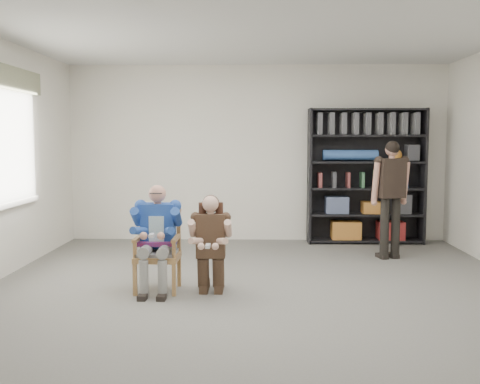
# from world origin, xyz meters

# --- Properties ---
(room_shell) EXTENTS (6.00, 7.00, 2.80)m
(room_shell) POSITION_xyz_m (0.00, 0.00, 1.40)
(room_shell) COLOR white
(room_shell) RESTS_ON ground
(floor) EXTENTS (6.00, 7.00, 0.01)m
(floor) POSITION_xyz_m (0.00, 0.00, 0.00)
(floor) COLOR slate
(floor) RESTS_ON ground
(window_left) EXTENTS (0.16, 2.00, 1.75)m
(window_left) POSITION_xyz_m (-2.95, 1.00, 1.63)
(window_left) COLOR silver
(window_left) RESTS_ON room_shell
(armchair) EXTENTS (0.52, 0.50, 0.89)m
(armchair) POSITION_xyz_m (-1.08, 0.38, 0.44)
(armchair) COLOR #A37C3D
(armchair) RESTS_ON floor
(seated_man) EXTENTS (0.50, 0.69, 1.15)m
(seated_man) POSITION_xyz_m (-1.08, 0.38, 0.58)
(seated_man) COLOR navy
(seated_man) RESTS_ON floor
(kneeling_woman) EXTENTS (0.45, 0.71, 1.05)m
(kneeling_woman) POSITION_xyz_m (-0.50, 0.26, 0.53)
(kneeling_woman) COLOR #3D2B1F
(kneeling_woman) RESTS_ON floor
(bookshelf) EXTENTS (1.80, 0.38, 2.10)m
(bookshelf) POSITION_xyz_m (1.70, 3.28, 1.05)
(bookshelf) COLOR black
(bookshelf) RESTS_ON floor
(standing_man) EXTENTS (0.55, 0.40, 1.61)m
(standing_man) POSITION_xyz_m (1.81, 2.09, 0.80)
(standing_man) COLOR black
(standing_man) RESTS_ON floor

